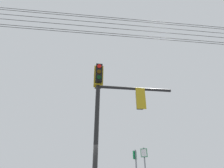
# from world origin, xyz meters

# --- Properties ---
(signal_mast_assembly) EXTENTS (3.72, 1.55, 6.21)m
(signal_mast_assembly) POSITION_xyz_m (-0.99, 0.70, 4.37)
(signal_mast_assembly) COLOR black
(signal_mast_assembly) RESTS_ON ground
(overhead_wire_span) EXTENTS (23.73, 7.54, 1.74)m
(overhead_wire_span) POSITION_xyz_m (-1.55, 0.89, 9.05)
(overhead_wire_span) COLOR black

